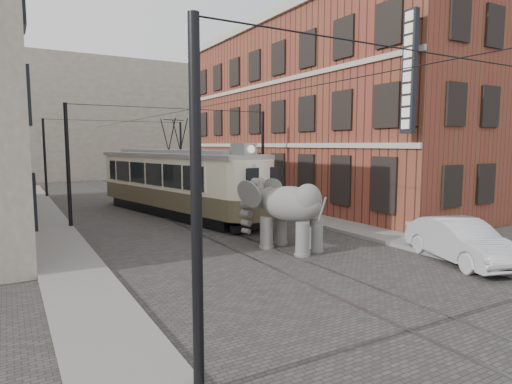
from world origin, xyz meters
TOP-DOWN VIEW (x-y plane):
  - ground at (0.00, 0.00)m, footprint 120.00×120.00m
  - tram_rails at (0.00, 0.00)m, footprint 1.54×80.00m
  - sidewalk_right at (6.00, 0.00)m, footprint 2.00×60.00m
  - sidewalk_left at (-6.50, 0.00)m, footprint 2.00×60.00m
  - brick_building at (11.00, 9.00)m, footprint 8.00×26.00m
  - distant_block at (0.00, 40.00)m, footprint 28.00×10.00m
  - catenary at (-0.20, 5.00)m, footprint 11.00×30.20m
  - tram at (0.21, 7.47)m, footprint 5.53×14.11m
  - elephant at (1.23, -2.74)m, footprint 3.71×5.01m
  - parked_car at (5.28, -7.13)m, footprint 2.95×4.81m

SIDE VIEW (x-z plane):
  - ground at x=0.00m, z-range 0.00..0.00m
  - tram_rails at x=0.00m, z-range 0.00..0.02m
  - sidewalk_right at x=6.00m, z-range 0.00..0.15m
  - sidewalk_left at x=-6.50m, z-range 0.00..0.15m
  - parked_car at x=5.28m, z-range 0.00..1.50m
  - elephant at x=1.23m, z-range 0.00..2.74m
  - tram at x=0.21m, z-range 0.00..5.49m
  - catenary at x=-0.20m, z-range 0.00..6.00m
  - brick_building at x=11.00m, z-range 0.00..12.00m
  - distant_block at x=0.00m, z-range 0.00..14.00m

